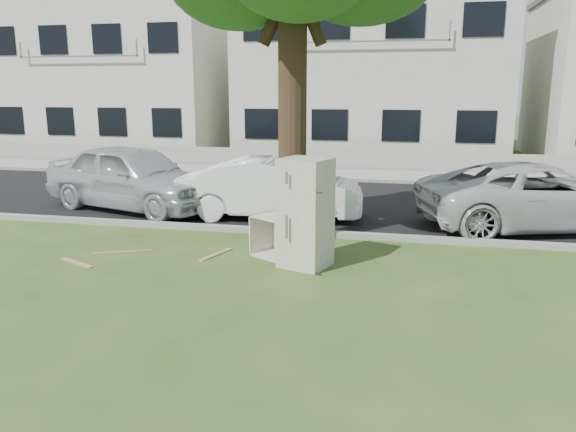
% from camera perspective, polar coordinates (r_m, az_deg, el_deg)
% --- Properties ---
extents(ground, '(120.00, 120.00, 0.00)m').
position_cam_1_polar(ground, '(9.30, 0.55, -5.86)').
color(ground, '#2E4D1B').
extents(road, '(120.00, 7.00, 0.01)m').
position_cam_1_polar(road, '(15.03, 5.24, 1.35)').
color(road, black).
rests_on(road, ground).
extents(kerb_near, '(120.00, 0.18, 0.12)m').
position_cam_1_polar(kerb_near, '(11.61, 3.03, -2.07)').
color(kerb_near, gray).
rests_on(kerb_near, ground).
extents(kerb_far, '(120.00, 0.18, 0.12)m').
position_cam_1_polar(kerb_far, '(18.50, 6.63, 3.46)').
color(kerb_far, gray).
rests_on(kerb_far, ground).
extents(sidewalk, '(120.00, 2.80, 0.01)m').
position_cam_1_polar(sidewalk, '(19.93, 7.06, 4.13)').
color(sidewalk, gray).
rests_on(sidewalk, ground).
extents(low_wall, '(120.00, 0.15, 0.70)m').
position_cam_1_polar(low_wall, '(21.46, 7.50, 5.66)').
color(low_wall, gray).
rests_on(low_wall, ground).
extents(townhouse_left, '(10.20, 8.16, 7.04)m').
position_cam_1_polar(townhouse_left, '(29.55, -15.92, 13.38)').
color(townhouse_left, silver).
rests_on(townhouse_left, ground).
extents(townhouse_center, '(11.22, 8.16, 7.44)m').
position_cam_1_polar(townhouse_center, '(26.20, 8.69, 14.29)').
color(townhouse_center, silver).
rests_on(townhouse_center, ground).
extents(fridge, '(0.95, 0.92, 1.86)m').
position_cam_1_polar(fridge, '(9.47, 1.78, 0.30)').
color(fridge, silver).
rests_on(fridge, ground).
extents(cabinet, '(1.13, 1.02, 0.75)m').
position_cam_1_polar(cabinet, '(10.07, -0.92, -2.17)').
color(cabinet, silver).
rests_on(cabinet, ground).
extents(plank_a, '(1.03, 0.52, 0.02)m').
position_cam_1_polar(plank_a, '(10.89, -16.39, -3.53)').
color(plank_a, '#9D684C').
rests_on(plank_a, ground).
extents(plank_b, '(0.82, 0.46, 0.02)m').
position_cam_1_polar(plank_b, '(10.48, -20.63, -4.47)').
color(plank_b, tan).
rests_on(plank_b, ground).
extents(plank_c, '(0.37, 0.88, 0.02)m').
position_cam_1_polar(plank_c, '(10.38, -7.32, -3.89)').
color(plank_c, tan).
rests_on(plank_c, ground).
extents(car_center, '(4.33, 1.77, 1.40)m').
position_cam_1_polar(car_center, '(13.11, -1.70, 2.79)').
color(car_center, white).
rests_on(car_center, ground).
extents(car_right, '(5.62, 3.82, 1.43)m').
position_cam_1_polar(car_right, '(13.29, 24.19, 1.87)').
color(car_right, silver).
rests_on(car_right, ground).
extents(car_left, '(5.21, 3.36, 1.65)m').
position_cam_1_polar(car_left, '(14.58, -15.44, 3.85)').
color(car_left, silver).
rests_on(car_left, ground).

